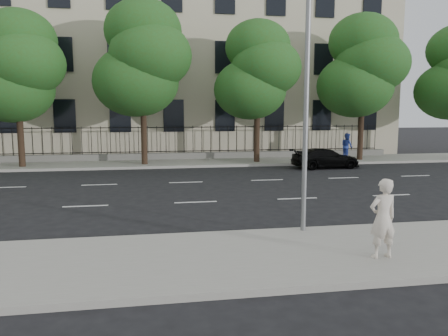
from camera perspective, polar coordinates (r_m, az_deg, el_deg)
name	(u,v)px	position (r m, az deg, el deg)	size (l,w,h in m)	color
ground	(204,219)	(14.09, -2.67, -6.62)	(120.00, 120.00, 0.00)	black
near_sidewalk	(225,258)	(10.28, 0.10, -11.71)	(60.00, 4.00, 0.15)	gray
far_sidewalk	(177,163)	(27.81, -6.17, 0.67)	(60.00, 4.00, 0.15)	gray
lane_markings	(190,191)	(18.70, -4.44, -3.01)	(49.60, 4.62, 0.01)	silver
masonry_building	(168,39)	(36.95, -7.27, 16.33)	(34.60, 12.11, 18.50)	beige
iron_fence	(175,151)	(29.43, -6.39, 2.18)	(30.00, 0.50, 2.20)	slate
street_light	(301,48)	(12.59, 9.99, 15.17)	(0.25, 3.32, 8.05)	slate
tree_b	(18,67)	(27.99, -25.33, 11.86)	(5.53, 5.12, 8.97)	#382619
tree_c	(143,59)	(27.07, -10.56, 13.83)	(5.89, 5.50, 9.80)	#382619
tree_d	(258,70)	(27.82, 4.40, 12.59)	(5.34, 4.94, 8.84)	#382619
tree_e	(363,66)	(30.30, 17.68, 12.54)	(5.71, 5.31, 9.46)	#382619
black_sedan	(325,158)	(26.41, 13.10, 1.25)	(1.64, 4.04, 1.17)	black
woman_near	(383,218)	(10.48, 20.03, -6.20)	(0.66, 0.43, 1.82)	beige
pedestrian_far	(347,146)	(30.10, 15.76, 2.77)	(0.84, 0.66, 1.73)	#283C9A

